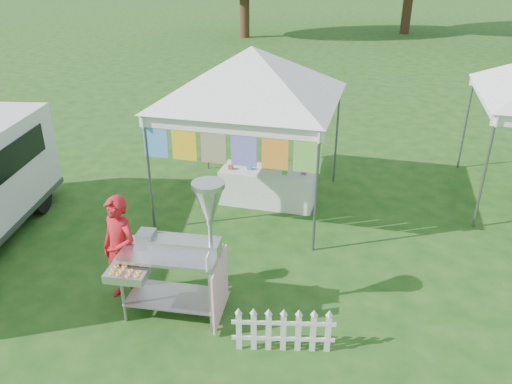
# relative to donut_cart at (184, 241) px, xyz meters

# --- Properties ---
(ground) EXTENTS (120.00, 120.00, 0.00)m
(ground) POSITION_rel_donut_cart_xyz_m (-0.05, -0.03, -1.16)
(ground) COLOR #184313
(ground) RESTS_ON ground
(canopy_main) EXTENTS (4.24, 4.24, 3.45)m
(canopy_main) POSITION_rel_donut_cart_xyz_m (-0.05, 3.46, 1.83)
(canopy_main) COLOR #59595E
(canopy_main) RESTS_ON ground
(donut_cart) EXTENTS (1.41, 1.08, 1.97)m
(donut_cart) POSITION_rel_donut_cart_xyz_m (0.00, 0.00, 0.00)
(donut_cart) COLOR gray
(donut_cart) RESTS_ON ground
(vendor) EXTENTS (0.67, 0.55, 1.58)m
(vendor) POSITION_rel_donut_cart_xyz_m (-1.01, 0.13, -0.37)
(vendor) COLOR #AF151C
(vendor) RESTS_ON ground
(picket_fence) EXTENTS (1.24, 0.30, 0.56)m
(picket_fence) POSITION_rel_donut_cart_xyz_m (1.36, -0.33, -0.87)
(picket_fence) COLOR silver
(picket_fence) RESTS_ON ground
(display_table) EXTENTS (1.80, 0.70, 0.69)m
(display_table) POSITION_rel_donut_cart_xyz_m (0.23, 3.55, -0.82)
(display_table) COLOR white
(display_table) RESTS_ON ground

